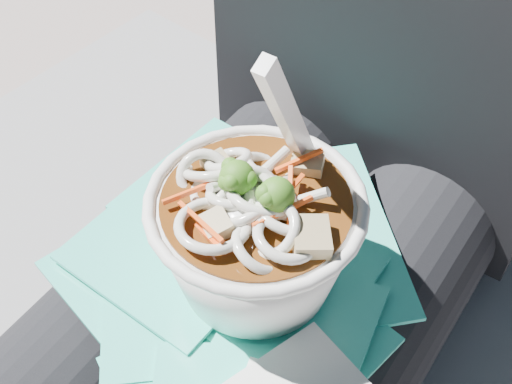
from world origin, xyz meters
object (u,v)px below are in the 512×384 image
Objects in this scene: person_body at (281,259)px; udon_bowl at (255,231)px; plastic_bag at (236,282)px; stone_ledge at (299,379)px; lap at (222,352)px.

udon_bowl is (0.02, -0.06, 0.12)m from person_body.
person_body reaches higher than udon_bowl.
udon_bowl is at bearing -76.01° from person_body.
person_body is at bearing 92.07° from plastic_bag.
person_body is 2.57× the size of plastic_bag.
plastic_bag is at bearing -88.85° from stone_ledge.
udon_bowl reaches higher than plastic_bag.
person_body reaches higher than stone_ledge.
stone_ledge is 0.45m from udon_bowl.
udon_bowl is (0.02, 0.03, 0.15)m from lap.
udon_bowl is (0.01, 0.01, 0.07)m from plastic_bag.
person_body is 0.09m from plastic_bag.
plastic_bag is (0.00, -0.07, 0.05)m from person_body.
plastic_bag reaches higher than lap.
stone_ledge is at bearing 90.00° from lap.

